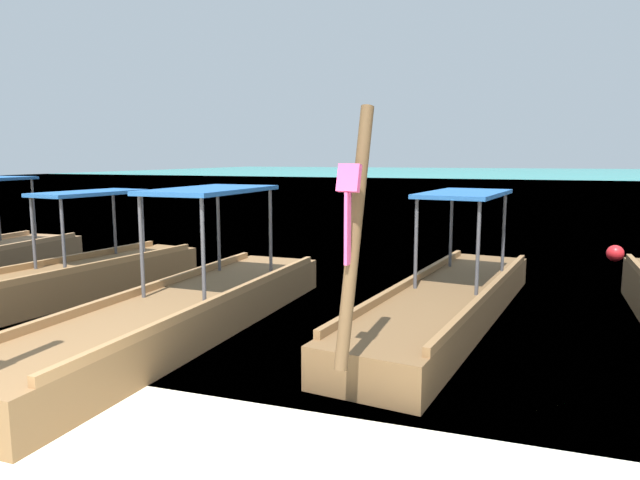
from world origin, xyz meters
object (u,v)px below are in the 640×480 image
at_px(longtail_boat_violet_ribbon, 181,311).
at_px(longtail_boat_orange_ribbon, 58,282).
at_px(longtail_boat_pink_ribbon, 447,300).
at_px(mooring_buoy_near, 615,253).

bearing_deg(longtail_boat_violet_ribbon, longtail_boat_orange_ribbon, 163.64).
bearing_deg(longtail_boat_pink_ribbon, longtail_boat_orange_ribbon, -170.95).
bearing_deg(longtail_boat_violet_ribbon, longtail_boat_pink_ribbon, 29.14).
distance_m(longtail_boat_violet_ribbon, mooring_buoy_near, 9.89).
bearing_deg(longtail_boat_orange_ribbon, mooring_buoy_near, 37.80).
xyz_separation_m(longtail_boat_orange_ribbon, longtail_boat_pink_ribbon, (6.01, 0.96, -0.03)).
bearing_deg(mooring_buoy_near, longtail_boat_orange_ribbon, -142.20).
relative_size(longtail_boat_orange_ribbon, longtail_boat_pink_ribbon, 0.90).
relative_size(longtail_boat_violet_ribbon, mooring_buoy_near, 18.80).
height_order(longtail_boat_orange_ribbon, longtail_boat_violet_ribbon, longtail_boat_violet_ribbon).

